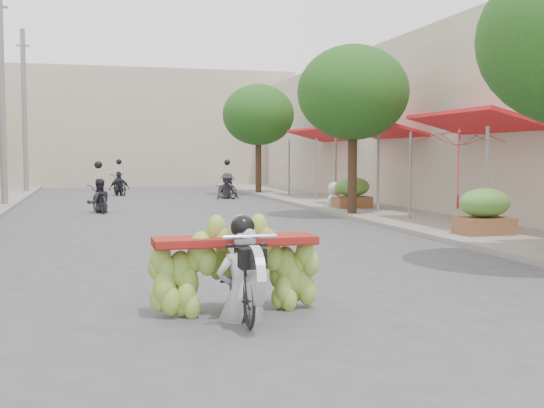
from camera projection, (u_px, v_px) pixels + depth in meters
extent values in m
plane|color=#4B4B50|center=(370.00, 369.00, 6.08)|extent=(120.00, 120.00, 0.00)
cube|color=gray|center=(386.00, 211.00, 22.33)|extent=(4.00, 60.00, 0.12)
cube|color=#BAAE9A|center=(540.00, 122.00, 22.45)|extent=(8.00, 40.00, 6.00)
cube|color=red|center=(474.00, 122.00, 17.35)|extent=(1.77, 4.20, 0.53)
cylinder|color=slate|center=(487.00, 183.00, 15.42)|extent=(0.08, 0.08, 2.55)
cylinder|color=slate|center=(410.00, 177.00, 19.08)|extent=(0.08, 0.08, 2.55)
cube|color=red|center=(378.00, 130.00, 23.13)|extent=(1.77, 4.20, 0.53)
cylinder|color=slate|center=(378.00, 175.00, 21.20)|extent=(0.08, 0.08, 2.55)
cylinder|color=slate|center=(336.00, 172.00, 24.86)|extent=(0.08, 0.08, 2.55)
cube|color=red|center=(320.00, 135.00, 28.91)|extent=(1.77, 4.20, 0.53)
cylinder|color=slate|center=(316.00, 171.00, 26.98)|extent=(0.08, 0.08, 2.55)
cylinder|color=slate|center=(289.00, 169.00, 30.64)|extent=(0.08, 0.08, 2.55)
cube|color=#B9AA92|center=(128.00, 129.00, 42.43)|extent=(20.00, 6.00, 7.00)
cylinder|color=slate|center=(2.00, 97.00, 24.62)|extent=(0.24, 0.24, 8.00)
cylinder|color=slate|center=(24.00, 112.00, 33.29)|extent=(0.24, 0.24, 8.00)
cube|color=slate|center=(23.00, 46.00, 33.06)|extent=(0.60, 0.08, 0.08)
cylinder|color=#3A2719|center=(352.00, 165.00, 20.84)|extent=(0.28, 0.28, 3.20)
ellipsoid|color=#215218|center=(353.00, 92.00, 20.68)|extent=(3.40, 3.40, 2.90)
cylinder|color=#3A2719|center=(258.00, 161.00, 32.40)|extent=(0.28, 0.28, 3.20)
ellipsoid|color=#215218|center=(258.00, 115.00, 32.24)|extent=(3.40, 3.40, 2.90)
cube|color=brown|center=(484.00, 223.00, 15.36)|extent=(1.20, 0.80, 0.50)
ellipsoid|color=#559538|center=(485.00, 198.00, 15.32)|extent=(1.20, 0.88, 0.66)
cube|color=brown|center=(352.00, 200.00, 23.07)|extent=(1.20, 0.80, 0.50)
ellipsoid|color=#559538|center=(352.00, 183.00, 23.02)|extent=(1.20, 0.88, 0.66)
imported|color=black|center=(241.00, 277.00, 7.89)|extent=(0.56, 1.71, 0.99)
cylinder|color=silver|center=(254.00, 276.00, 7.25)|extent=(0.10, 0.66, 0.66)
cube|color=black|center=(252.00, 258.00, 7.34)|extent=(0.28, 0.22, 0.22)
cylinder|color=silver|center=(250.00, 237.00, 7.42)|extent=(0.60, 0.05, 0.05)
cube|color=maroon|center=(235.00, 241.00, 8.20)|extent=(1.96, 0.55, 0.10)
imported|color=silver|center=(242.00, 224.00, 7.79)|extent=(0.59, 0.44, 1.63)
sphere|color=black|center=(242.00, 155.00, 7.71)|extent=(0.28, 0.28, 0.28)
imported|color=#B71832|center=(461.00, 127.00, 15.79)|extent=(2.43, 2.43, 1.91)
imported|color=silver|center=(335.00, 182.00, 23.67)|extent=(0.96, 0.80, 1.69)
imported|color=black|center=(99.00, 199.00, 22.43)|extent=(0.93, 1.69, 0.90)
imported|color=#26252D|center=(98.00, 179.00, 22.38)|extent=(0.88, 0.64, 1.65)
sphere|color=black|center=(98.00, 165.00, 22.35)|extent=(0.26, 0.26, 0.26)
imported|color=black|center=(227.00, 188.00, 29.50)|extent=(0.96, 1.60, 0.91)
imported|color=#26252D|center=(227.00, 173.00, 29.46)|extent=(1.18, 0.89, 1.65)
sphere|color=black|center=(227.00, 162.00, 29.42)|extent=(0.26, 0.26, 0.26)
imported|color=black|center=(119.00, 185.00, 31.87)|extent=(1.05, 1.87, 0.99)
imported|color=#26252D|center=(119.00, 172.00, 31.83)|extent=(1.07, 0.75, 1.65)
sphere|color=black|center=(119.00, 162.00, 31.79)|extent=(0.26, 0.26, 0.26)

